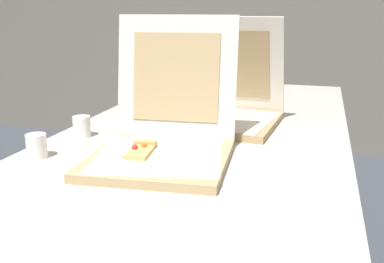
# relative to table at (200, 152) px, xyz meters

# --- Properties ---
(table) EXTENTS (0.87, 2.08, 0.73)m
(table) POSITION_rel_table_xyz_m (0.00, 0.00, 0.00)
(table) COLOR beige
(table) RESTS_ON ground
(pizza_box_front) EXTENTS (0.37, 0.43, 0.36)m
(pizza_box_front) POSITION_rel_table_xyz_m (-0.04, -0.22, 0.10)
(pizza_box_front) COLOR tan
(pizza_box_front) RESTS_ON table
(pizza_box_middle) EXTENTS (0.37, 0.37, 0.35)m
(pizza_box_middle) POSITION_rel_table_xyz_m (0.04, 0.18, 0.10)
(pizza_box_middle) COLOR tan
(pizza_box_middle) RESTS_ON table
(cup_white_near_left) EXTENTS (0.05, 0.05, 0.06)m
(cup_white_near_left) POSITION_rel_table_xyz_m (-0.36, -0.31, 0.08)
(cup_white_near_left) COLOR white
(cup_white_near_left) RESTS_ON table
(cup_white_near_center) EXTENTS (0.05, 0.05, 0.06)m
(cup_white_near_center) POSITION_rel_table_xyz_m (-0.34, -0.10, 0.08)
(cup_white_near_center) COLOR white
(cup_white_near_center) RESTS_ON table
(cup_white_far) EXTENTS (0.05, 0.05, 0.06)m
(cup_white_far) POSITION_rel_table_xyz_m (-0.21, 0.32, 0.08)
(cup_white_far) COLOR white
(cup_white_far) RESTS_ON table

